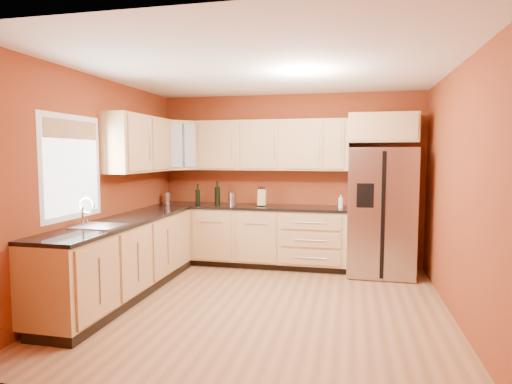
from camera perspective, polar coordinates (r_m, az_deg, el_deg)
floor at (r=4.93m, az=0.89°, el=-14.95°), size 4.00×4.00×0.00m
ceiling at (r=4.73m, az=0.93°, el=16.18°), size 4.00×4.00×0.00m
wall_back at (r=6.62m, az=4.38°, el=1.66°), size 4.00×0.04×2.60m
wall_front at (r=2.74m, az=-7.53°, el=-3.11°), size 4.00×0.04×2.60m
wall_left at (r=5.42m, az=-20.28°, el=0.63°), size 0.04×4.00×2.60m
wall_right at (r=4.68m, az=25.64°, el=-0.19°), size 0.04×4.00×2.60m
base_cabinets_back at (r=6.54m, az=-0.85°, el=-5.97°), size 2.90×0.60×0.88m
base_cabinets_left at (r=5.39m, az=-17.29°, el=-8.56°), size 0.60×2.80×0.88m
countertop_back at (r=6.45m, az=-0.87°, el=-1.97°), size 2.90×0.62×0.04m
countertop_left at (r=5.30m, az=-17.33°, el=-3.73°), size 0.62×2.80×0.04m
upper_cabinets_back at (r=6.49m, az=2.01°, el=6.25°), size 2.30×0.33×0.75m
upper_cabinets_left at (r=5.95m, az=-15.30°, el=6.19°), size 0.33×1.35×0.75m
corner_upper_cabinet at (r=6.74m, az=-10.29°, el=6.12°), size 0.67×0.67×0.75m
over_fridge_cabinet at (r=6.27m, az=16.47°, el=8.15°), size 0.92×0.60×0.40m
refrigerator at (r=6.23m, az=16.25°, el=-2.52°), size 0.90×0.75×1.78m
window at (r=4.98m, az=-23.29°, el=3.06°), size 0.03×0.90×1.00m
sink_faucet at (r=4.86m, az=-20.31°, el=-2.57°), size 0.50×0.42×0.30m
canister_left at (r=6.49m, az=-3.19°, el=-0.94°), size 0.15×0.15×0.19m
canister_right at (r=6.80m, az=-11.73°, el=-0.81°), size 0.14×0.14×0.18m
wine_bottle_a at (r=6.59m, az=-7.76°, el=-0.32°), size 0.08×0.08×0.32m
wine_bottle_b at (r=6.58m, az=-5.18°, el=-0.08°), size 0.09×0.09×0.37m
knife_block at (r=6.40m, az=0.81°, el=-0.78°), size 0.12×0.11×0.24m
soap_dispenser at (r=6.25m, az=11.22°, el=-1.25°), size 0.08×0.08×0.19m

